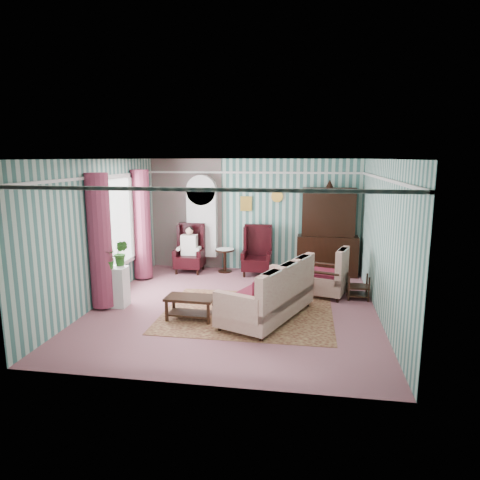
% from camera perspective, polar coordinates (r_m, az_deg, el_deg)
% --- Properties ---
extents(floor, '(6.00, 6.00, 0.00)m').
position_cam_1_polar(floor, '(8.62, -0.70, -8.92)').
color(floor, '#955763').
rests_on(floor, ground).
extents(room_shell, '(5.53, 6.02, 2.91)m').
position_cam_1_polar(room_shell, '(8.45, -4.68, 4.64)').
color(room_shell, '#396861').
rests_on(room_shell, ground).
extents(bookcase, '(0.80, 0.28, 2.24)m').
position_cam_1_polar(bookcase, '(11.31, -5.06, 1.70)').
color(bookcase, white).
rests_on(bookcase, floor).
extents(dresser_hutch, '(1.50, 0.56, 2.36)m').
position_cam_1_polar(dresser_hutch, '(10.87, 11.66, 1.46)').
color(dresser_hutch, black).
rests_on(dresser_hutch, floor).
extents(wingback_left, '(0.76, 0.80, 1.25)m').
position_cam_1_polar(wingback_left, '(11.09, -6.76, -1.12)').
color(wingback_left, black).
rests_on(wingback_left, floor).
extents(wingback_right, '(0.76, 0.80, 1.25)m').
position_cam_1_polar(wingback_right, '(10.76, 2.26, -1.43)').
color(wingback_right, black).
rests_on(wingback_right, floor).
extents(seated_woman, '(0.44, 0.40, 1.18)m').
position_cam_1_polar(seated_woman, '(11.10, -6.75, -1.29)').
color(seated_woman, beige).
rests_on(seated_woman, floor).
extents(round_side_table, '(0.50, 0.50, 0.60)m').
position_cam_1_polar(round_side_table, '(11.11, -2.03, -2.76)').
color(round_side_table, black).
rests_on(round_side_table, floor).
extents(nest_table, '(0.45, 0.38, 0.54)m').
position_cam_1_polar(nest_table, '(9.35, 15.44, -5.99)').
color(nest_table, black).
rests_on(nest_table, floor).
extents(plant_stand, '(0.55, 0.35, 0.80)m').
position_cam_1_polar(plant_stand, '(8.93, -16.50, -5.98)').
color(plant_stand, white).
rests_on(plant_stand, floor).
extents(rug, '(3.20, 2.60, 0.01)m').
position_cam_1_polar(rug, '(8.30, 1.02, -9.69)').
color(rug, '#45171C').
rests_on(rug, floor).
extents(sofa, '(1.76, 2.41, 1.07)m').
position_cam_1_polar(sofa, '(7.91, 3.65, -6.67)').
color(sofa, '#B7AB8D').
rests_on(sofa, floor).
extents(floral_armchair, '(0.94, 1.04, 0.95)m').
position_cam_1_polar(floral_armchair, '(9.34, 11.44, -4.51)').
color(floral_armchair, '#B8AF8F').
rests_on(floral_armchair, floor).
extents(coffee_table, '(0.90, 0.51, 0.44)m').
position_cam_1_polar(coffee_table, '(7.97, -6.62, -9.00)').
color(coffee_table, black).
rests_on(coffee_table, floor).
extents(potted_plant_a, '(0.38, 0.33, 0.38)m').
position_cam_1_polar(potted_plant_a, '(8.65, -17.08, -2.49)').
color(potted_plant_a, '#1B561F').
rests_on(potted_plant_a, plant_stand).
extents(potted_plant_b, '(0.30, 0.25, 0.52)m').
position_cam_1_polar(potted_plant_b, '(8.84, -15.59, -1.67)').
color(potted_plant_b, '#1B581C').
rests_on(potted_plant_b, plant_stand).
extents(potted_plant_c, '(0.24, 0.24, 0.38)m').
position_cam_1_polar(potted_plant_c, '(8.87, -17.12, -2.19)').
color(potted_plant_c, '#225119').
rests_on(potted_plant_c, plant_stand).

